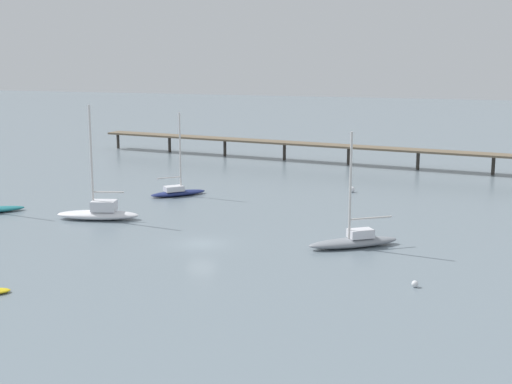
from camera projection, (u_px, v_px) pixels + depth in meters
The scene contains 7 objects.
ground_plane at pixel (201, 244), 68.33m from camera, with size 400.00×400.00×0.00m, color slate.
pier at pixel (387, 146), 110.68m from camera, with size 76.60×14.68×6.03m.
sailboat_navy at pixel (177, 191), 90.11m from camera, with size 6.47×6.32×10.12m.
sailboat_gray at pixel (354, 240), 67.08m from camera, with size 8.31×6.46×10.54m.
sailboat_white at pixel (99, 212), 77.78m from camera, with size 9.05×4.44×12.02m.
mooring_buoy_near at pixel (352, 189), 92.16m from camera, with size 0.72×0.72×0.72m, color silver.
mooring_buoy_far at pixel (415, 284), 56.01m from camera, with size 0.52×0.52×0.52m, color silver.
Camera 1 is at (23.65, -61.92, 18.01)m, focal length 51.90 mm.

